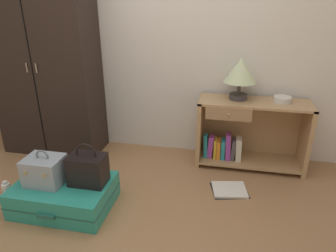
{
  "coord_description": "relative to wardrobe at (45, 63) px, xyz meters",
  "views": [
    {
      "loc": [
        0.69,
        -1.59,
        1.59
      ],
      "look_at": [
        0.2,
        0.79,
        0.55
      ],
      "focal_mm": 32.6,
      "sensor_mm": 36.0,
      "label": 1
    }
  ],
  "objects": [
    {
      "name": "ground_plane",
      "position": [
        1.16,
        -1.2,
        -0.96
      ],
      "size": [
        9.0,
        9.0,
        0.0
      ],
      "primitive_type": "plane",
      "color": "#9E7047"
    },
    {
      "name": "back_wall",
      "position": [
        1.16,
        0.3,
        0.34
      ],
      "size": [
        6.4,
        0.1,
        2.6
      ],
      "primitive_type": "cube",
      "color": "silver",
      "rests_on": "ground_plane"
    },
    {
      "name": "wardrobe",
      "position": [
        0.0,
        0.0,
        0.0
      ],
      "size": [
        1.04,
        0.47,
        1.92
      ],
      "color": "black",
      "rests_on": "ground_plane"
    },
    {
      "name": "bookshelf",
      "position": [
        2.05,
        0.05,
        -0.63
      ],
      "size": [
        1.04,
        0.38,
        0.68
      ],
      "color": "tan",
      "rests_on": "ground_plane"
    },
    {
      "name": "table_lamp",
      "position": [
        1.94,
        0.07,
        -0.02
      ],
      "size": [
        0.3,
        0.3,
        0.39
      ],
      "color": "#3D3838",
      "rests_on": "bookshelf"
    },
    {
      "name": "bowl",
      "position": [
        2.35,
        0.06,
        -0.26
      ],
      "size": [
        0.16,
        0.16,
        0.05
      ],
      "primitive_type": "cylinder",
      "color": "silver",
      "rests_on": "bookshelf"
    },
    {
      "name": "suitcase_large",
      "position": [
        0.62,
        -0.96,
        -0.85
      ],
      "size": [
        0.76,
        0.55,
        0.22
      ],
      "color": "teal",
      "rests_on": "ground_plane"
    },
    {
      "name": "train_case",
      "position": [
        0.49,
        -0.97,
        -0.63
      ],
      "size": [
        0.29,
        0.24,
        0.29
      ],
      "color": "#8E99A3",
      "rests_on": "suitcase_large"
    },
    {
      "name": "handbag",
      "position": [
        0.82,
        -0.91,
        -0.61
      ],
      "size": [
        0.28,
        0.19,
        0.35
      ],
      "color": "black",
      "rests_on": "suitcase_large"
    },
    {
      "name": "bottle",
      "position": [
        0.09,
        -0.97,
        -0.88
      ],
      "size": [
        0.06,
        0.06,
        0.17
      ],
      "color": "white",
      "rests_on": "ground_plane"
    },
    {
      "name": "open_book_on_floor",
      "position": [
        1.93,
        -0.47,
        -0.95
      ],
      "size": [
        0.36,
        0.33,
        0.02
      ],
      "color": "white",
      "rests_on": "ground_plane"
    }
  ]
}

